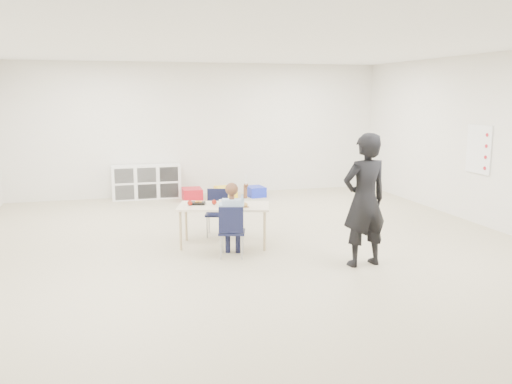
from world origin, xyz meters
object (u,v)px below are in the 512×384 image
object	(u,v)px
cubby_shelf	(146,182)
adult	(365,200)
chair_near	(232,231)
child	(232,216)
table	(224,225)

from	to	relation	value
cubby_shelf	adult	xyz separation A→B (m)	(2.33, -5.28, 0.49)
chair_near	child	size ratio (longest dim) A/B	0.63
chair_near	cubby_shelf	world-z (taller)	chair_near
cubby_shelf	adult	size ratio (longest dim) A/B	0.83
child	cubby_shelf	xyz separation A→B (m)	(-0.81, 4.48, -0.21)
chair_near	cubby_shelf	xyz separation A→B (m)	(-0.81, 4.48, -0.00)
child	adult	world-z (taller)	adult
table	cubby_shelf	world-z (taller)	cubby_shelf
table	adult	bearing A→B (deg)	-25.44
chair_near	adult	distance (m)	1.79
chair_near	adult	xyz separation A→B (m)	(1.52, -0.80, 0.49)
adult	chair_near	bearing A→B (deg)	-35.14
chair_near	adult	bearing A→B (deg)	-11.14
table	adult	size ratio (longest dim) A/B	0.84
table	cubby_shelf	size ratio (longest dim) A/B	1.01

